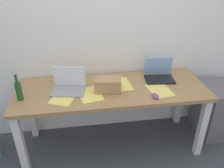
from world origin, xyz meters
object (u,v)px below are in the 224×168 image
Objects in this scene: beer_bottle at (19,90)px; cardboard_box at (108,85)px; laptop_right at (159,75)px; desk at (112,96)px; filing_cabinet at (216,110)px; computer_mouse at (155,96)px; laptop_left at (69,86)px.

cardboard_box is at bearing 2.46° from beer_bottle.
beer_bottle reaches higher than laptop_right.
desk is 0.58m from laptop_right.
laptop_right reaches higher than cardboard_box.
computer_mouse is at bearing -162.41° from filing_cabinet.
laptop_left is (-0.44, 0.02, 0.15)m from desk.
computer_mouse is at bearing -113.11° from laptop_right.
cardboard_box is (-0.60, -0.19, 0.02)m from laptop_right.
beer_bottle is (-0.89, -0.08, 0.20)m from desk.
computer_mouse is at bearing -17.33° from laptop_left.
beer_bottle is at bearing -176.48° from filing_cabinet.
laptop_right is 1.28× the size of beer_bottle.
filing_cabinet is at bearing 0.95° from laptop_left.
filing_cabinet is at bearing 3.52° from beer_bottle.
beer_bottle is at bearing -171.21° from laptop_right.
cardboard_box is 0.41× the size of filing_cabinet.
desk is 0.47m from laptop_left.
desk is 5.44× the size of laptop_left.
laptop_right is at bearing 14.16° from desk.
desk is at bearing 142.28° from computer_mouse.
laptop_right reaches higher than filing_cabinet.
laptop_right is 1.46m from beer_bottle.
laptop_right is 3.30× the size of computer_mouse.
beer_bottle reaches higher than laptop_left.
laptop_right is (0.55, 0.14, 0.15)m from desk.
laptop_left is at bearing 13.16° from beer_bottle.
laptop_right is 0.90m from filing_cabinet.
laptop_right reaches higher than computer_mouse.
computer_mouse is 0.38× the size of cardboard_box.
beer_bottle reaches higher than desk.
computer_mouse is 0.16× the size of filing_cabinet.
desk reaches higher than filing_cabinet.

